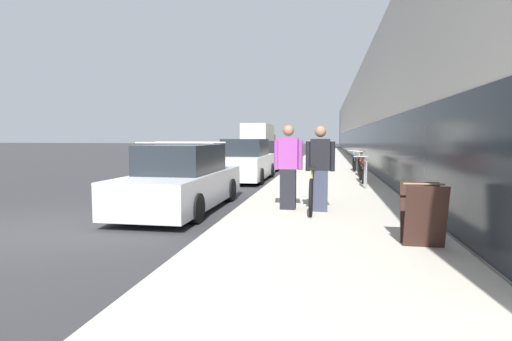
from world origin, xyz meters
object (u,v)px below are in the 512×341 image
at_px(moving_truck, 259,140).
at_px(cruiser_bike_nearest, 362,171).
at_px(parked_sedan_far, 265,157).
at_px(bike_rack_hoop, 366,171).
at_px(cruiser_bike_middle, 360,166).
at_px(sandwich_board_sign, 423,214).
at_px(person_bystander, 288,167).
at_px(person_rider, 320,169).
at_px(tandem_bicycle, 313,190).
at_px(parked_sedan_curbside, 183,181).
at_px(vintage_roadster_curbside, 246,162).
at_px(cruiser_bike_farthest, 354,162).

bearing_deg(moving_truck, cruiser_bike_nearest, -72.13).
distance_m(parked_sedan_far, moving_truck, 17.33).
relative_size(bike_rack_hoop, cruiser_bike_nearest, 0.49).
xyz_separation_m(cruiser_bike_nearest, cruiser_bike_middle, (0.13, 2.26, 0.03)).
bearing_deg(sandwich_board_sign, person_bystander, 130.27).
relative_size(cruiser_bike_nearest, moving_truck, 0.23).
xyz_separation_m(person_rider, person_bystander, (-0.68, 0.12, 0.01)).
height_order(cruiser_bike_nearest, cruiser_bike_middle, cruiser_bike_middle).
distance_m(tandem_bicycle, moving_truck, 29.89).
relative_size(person_rider, parked_sedan_curbside, 0.38).
xyz_separation_m(sandwich_board_sign, vintage_roadster_curbside, (-4.51, 9.39, 0.15)).
height_order(cruiser_bike_middle, sandwich_board_sign, cruiser_bike_middle).
xyz_separation_m(tandem_bicycle, person_bystander, (-0.52, -0.22, 0.51)).
xyz_separation_m(person_rider, cruiser_bike_farthest, (1.38, 10.58, -0.50)).
bearing_deg(sandwich_board_sign, tandem_bicycle, 120.72).
relative_size(cruiser_bike_farthest, moving_truck, 0.23).
bearing_deg(cruiser_bike_middle, parked_sedan_far, 135.48).
height_order(bike_rack_hoop, parked_sedan_curbside, parked_sedan_curbside).
height_order(person_bystander, bike_rack_hoop, person_bystander).
height_order(bike_rack_hoop, cruiser_bike_middle, cruiser_bike_middle).
bearing_deg(moving_truck, vintage_roadster_curbside, -81.65).
height_order(tandem_bicycle, cruiser_bike_middle, cruiser_bike_middle).
bearing_deg(vintage_roadster_curbside, bike_rack_hoop, -32.06).
height_order(person_rider, person_bystander, person_bystander).
height_order(tandem_bicycle, parked_sedan_far, parked_sedan_far).
bearing_deg(person_rider, cruiser_bike_middle, 79.76).
xyz_separation_m(person_bystander, vintage_roadster_curbside, (-2.33, 6.82, -0.31)).
bearing_deg(sandwich_board_sign, cruiser_bike_farthest, 90.52).
bearing_deg(cruiser_bike_middle, sandwich_board_sign, -89.75).
xyz_separation_m(cruiser_bike_nearest, sandwich_board_sign, (0.17, -8.26, 0.08)).
height_order(cruiser_bike_nearest, parked_sedan_far, parked_sedan_far).
distance_m(cruiser_bike_nearest, parked_sedan_curbside, 7.06).
bearing_deg(moving_truck, parked_sedan_far, -79.28).
distance_m(parked_sedan_curbside, parked_sedan_far, 12.20).
bearing_deg(cruiser_bike_nearest, parked_sedan_curbside, -129.52).
bearing_deg(moving_truck, cruiser_bike_farthest, -67.88).
bearing_deg(vintage_roadster_curbside, moving_truck, 98.35).
height_order(tandem_bicycle, bike_rack_hoop, tandem_bicycle).
xyz_separation_m(cruiser_bike_middle, parked_sedan_curbside, (-4.62, -7.70, 0.14)).
bearing_deg(bike_rack_hoop, moving_truck, 106.79).
xyz_separation_m(person_bystander, parked_sedan_curbside, (-2.48, 0.25, -0.36)).
height_order(person_bystander, parked_sedan_far, person_bystander).
height_order(person_bystander, moving_truck, moving_truck).
bearing_deg(tandem_bicycle, parked_sedan_curbside, 179.50).
bearing_deg(person_bystander, cruiser_bike_nearest, 70.56).
xyz_separation_m(tandem_bicycle, cruiser_bike_farthest, (1.54, 10.24, -0.01)).
distance_m(bike_rack_hoop, cruiser_bike_middle, 3.84).
bearing_deg(tandem_bicycle, vintage_roadster_curbside, 113.39).
xyz_separation_m(tandem_bicycle, vintage_roadster_curbside, (-2.85, 6.60, 0.20)).
height_order(tandem_bicycle, person_bystander, person_bystander).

